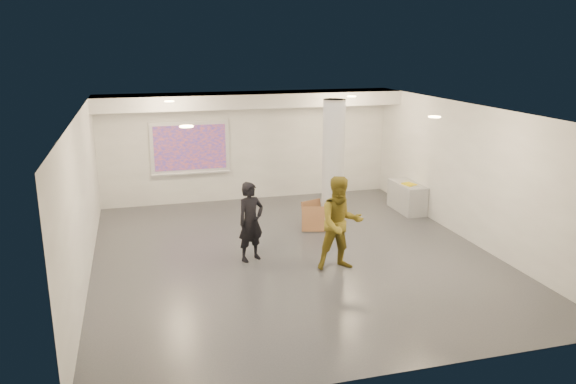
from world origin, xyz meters
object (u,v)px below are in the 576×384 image
object	(u,v)px
woman	(251,222)
man	(341,223)
column	(333,163)
credenza	(407,197)
projection_screen	(190,148)

from	to	relation	value
woman	man	size ratio (longest dim) A/B	0.88
column	credenza	xyz separation A→B (m)	(2.22, 0.43, -1.13)
man	projection_screen	bearing A→B (deg)	115.05
column	woman	distance (m)	3.08
projection_screen	credenza	distance (m)	5.88
man	credenza	bearing A→B (deg)	48.11
projection_screen	credenza	xyz separation A→B (m)	(5.32, -2.22, -1.16)
woman	column	bearing A→B (deg)	13.40
projection_screen	credenza	world-z (taller)	projection_screen
projection_screen	woman	size ratio (longest dim) A/B	1.30
column	projection_screen	xyz separation A→B (m)	(-3.10, 2.65, 0.03)
column	credenza	size ratio (longest dim) A/B	2.36
projection_screen	credenza	size ratio (longest dim) A/B	1.65
credenza	woman	size ratio (longest dim) A/B	0.79
column	woman	world-z (taller)	column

